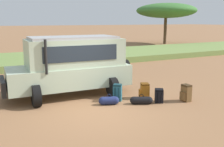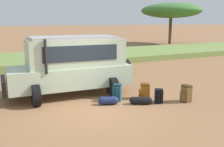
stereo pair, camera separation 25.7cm
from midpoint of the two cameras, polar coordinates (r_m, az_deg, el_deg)
The scene contains 10 objects.
ground_plane at distance 9.06m, azimuth -4.10°, elevation -8.37°, with size 320.00×320.00×0.00m, color #936642.
grass_bank at distance 20.27m, azimuth -17.80°, elevation 2.84°, with size 120.00×7.00×0.44m.
safari_vehicle at distance 10.94m, azimuth -9.46°, elevation 1.98°, with size 5.40×2.89×2.44m.
backpack_beside_front_wheel at distance 10.48m, azimuth 15.11°, elevation -4.15°, with size 0.37×0.37×0.66m.
backpack_cluster_center at distance 10.14m, azimuth 9.47°, elevation -4.80°, with size 0.44×0.48×0.52m.
backpack_near_rear_wheel at distance 10.18m, azimuth 0.49°, elevation -4.20°, with size 0.42×0.43×0.66m.
backpack_outermost at distance 10.59m, azimuth 6.39°, elevation -3.79°, with size 0.47×0.47×0.61m.
duffel_bag_low_black_case at distance 9.88m, azimuth 5.66°, elevation -5.83°, with size 0.79×0.55×0.38m.
duffel_bag_soft_canvas at distance 9.77m, azimuth -1.43°, elevation -5.91°, with size 0.74×0.46×0.40m.
acacia_tree_right_mid at distance 35.89m, azimuth 11.46°, elevation 13.26°, with size 7.57×8.20×5.30m.
Camera 1 is at (-3.49, -7.77, 3.07)m, focal length 42.00 mm.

